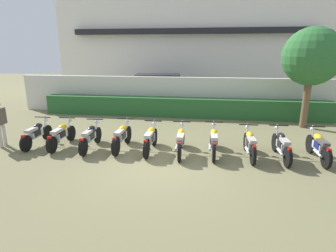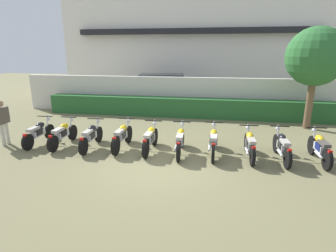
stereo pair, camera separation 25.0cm
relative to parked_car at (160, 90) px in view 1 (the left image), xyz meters
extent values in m
plane|color=olive|center=(1.66, -9.33, -0.94)|extent=(60.00, 60.00, 0.00)
cube|color=white|center=(1.66, 5.44, 3.18)|extent=(18.99, 6.00, 8.23)
cube|color=black|center=(1.66, 2.19, 3.59)|extent=(15.95, 0.50, 0.36)
cube|color=silver|center=(1.66, -2.42, 0.04)|extent=(18.04, 0.30, 1.95)
cube|color=#28602D|center=(1.66, -3.12, -0.45)|extent=(14.43, 0.70, 0.97)
cube|color=black|center=(0.05, 0.01, -0.20)|extent=(4.72, 2.47, 1.00)
cube|color=#2D333D|center=(-0.15, -0.02, 0.63)|extent=(2.91, 2.07, 0.65)
cylinder|color=black|center=(1.48, 1.15, -0.60)|extent=(0.70, 0.31, 0.68)
cylinder|color=black|center=(1.74, -0.69, -0.60)|extent=(0.70, 0.31, 0.68)
cylinder|color=black|center=(-1.64, 0.70, -0.60)|extent=(0.70, 0.31, 0.68)
cylinder|color=black|center=(-1.38, -1.13, -0.60)|extent=(0.70, 0.31, 0.68)
cylinder|color=brown|center=(7.16, -4.33, 0.17)|extent=(0.29, 0.29, 2.20)
sphere|color=#2D6B33|center=(7.16, -4.33, 2.11)|extent=(2.40, 2.40, 2.40)
cylinder|color=black|center=(-3.03, -7.60, -0.65)|extent=(0.10, 0.57, 0.56)
cylinder|color=black|center=(-3.01, -8.89, -0.65)|extent=(0.10, 0.57, 0.56)
cube|color=silver|center=(-3.02, -8.30, -0.50)|extent=(0.21, 0.60, 0.22)
ellipsoid|color=black|center=(-3.02, -8.13, -0.27)|extent=(0.23, 0.44, 0.22)
cube|color=#B2ADA3|center=(-3.01, -8.53, -0.29)|extent=(0.21, 0.52, 0.10)
cube|color=red|center=(-3.00, -8.99, -0.37)|extent=(0.10, 0.08, 0.08)
cylinder|color=silver|center=(-3.03, -7.69, -0.33)|extent=(0.05, 0.23, 0.65)
cylinder|color=black|center=(-3.03, -7.78, -0.01)|extent=(0.60, 0.05, 0.04)
sphere|color=silver|center=(-3.03, -7.58, -0.15)|extent=(0.14, 0.14, 0.14)
cylinder|color=silver|center=(-3.13, -8.55, -0.63)|extent=(0.08, 0.55, 0.07)
cube|color=black|center=(-3.02, -8.35, -0.45)|extent=(0.25, 0.36, 0.20)
cylinder|color=black|center=(-2.08, -7.59, -0.65)|extent=(0.09, 0.58, 0.58)
cylinder|color=black|center=(-2.06, -8.91, -0.65)|extent=(0.09, 0.58, 0.58)
cube|color=silver|center=(-2.07, -8.30, -0.50)|extent=(0.20, 0.60, 0.22)
ellipsoid|color=yellow|center=(-2.07, -8.13, -0.27)|extent=(0.22, 0.44, 0.22)
cube|color=beige|center=(-2.07, -8.53, -0.29)|extent=(0.20, 0.52, 0.10)
cube|color=red|center=(-2.06, -9.01, -0.37)|extent=(0.10, 0.08, 0.08)
cylinder|color=silver|center=(-2.07, -7.68, -0.33)|extent=(0.05, 0.23, 0.65)
cylinder|color=black|center=(-2.07, -7.77, -0.01)|extent=(0.60, 0.04, 0.04)
sphere|color=silver|center=(-2.08, -7.57, -0.15)|extent=(0.14, 0.14, 0.14)
cylinder|color=silver|center=(-2.19, -8.55, -0.63)|extent=(0.07, 0.55, 0.07)
cube|color=black|center=(-2.07, -8.35, -0.45)|extent=(0.24, 0.36, 0.20)
cylinder|color=black|center=(-1.00, -7.66, -0.65)|extent=(0.12, 0.59, 0.58)
cylinder|color=black|center=(-0.93, -8.98, -0.65)|extent=(0.12, 0.59, 0.58)
cube|color=silver|center=(-0.96, -8.37, -0.50)|extent=(0.23, 0.61, 0.22)
ellipsoid|color=black|center=(-0.97, -8.20, -0.27)|extent=(0.24, 0.45, 0.22)
cube|color=#B2ADA3|center=(-0.95, -8.60, -0.29)|extent=(0.22, 0.53, 0.10)
cube|color=red|center=(-0.93, -9.08, -0.37)|extent=(0.10, 0.08, 0.08)
cylinder|color=silver|center=(-0.99, -7.75, -0.33)|extent=(0.06, 0.23, 0.65)
cylinder|color=black|center=(-0.99, -7.84, -0.01)|extent=(0.60, 0.06, 0.04)
sphere|color=silver|center=(-1.00, -7.64, -0.15)|extent=(0.14, 0.14, 0.14)
cylinder|color=silver|center=(-1.07, -8.62, -0.63)|extent=(0.09, 0.55, 0.07)
cube|color=black|center=(-0.96, -8.42, -0.45)|extent=(0.26, 0.37, 0.20)
cylinder|color=black|center=(0.11, -7.53, -0.62)|extent=(0.10, 0.63, 0.63)
cylinder|color=black|center=(0.10, -8.82, -0.62)|extent=(0.10, 0.63, 0.63)
cube|color=silver|center=(0.10, -8.23, -0.47)|extent=(0.21, 0.60, 0.22)
ellipsoid|color=yellow|center=(0.11, -8.06, -0.24)|extent=(0.22, 0.44, 0.22)
cube|color=#B2ADA3|center=(0.10, -8.46, -0.26)|extent=(0.21, 0.52, 0.10)
cube|color=red|center=(0.10, -8.92, -0.34)|extent=(0.10, 0.08, 0.08)
cylinder|color=silver|center=(0.11, -7.62, -0.30)|extent=(0.05, 0.23, 0.65)
cylinder|color=black|center=(0.11, -7.71, 0.02)|extent=(0.60, 0.04, 0.04)
sphere|color=silver|center=(0.11, -7.51, -0.12)|extent=(0.14, 0.14, 0.14)
cylinder|color=silver|center=(-0.02, -8.48, -0.60)|extent=(0.08, 0.55, 0.07)
cube|color=black|center=(0.10, -8.28, -0.42)|extent=(0.24, 0.36, 0.20)
cylinder|color=black|center=(1.13, -7.66, -0.63)|extent=(0.10, 0.62, 0.62)
cylinder|color=black|center=(1.12, -8.89, -0.63)|extent=(0.10, 0.62, 0.62)
cube|color=silver|center=(1.12, -8.32, -0.48)|extent=(0.21, 0.60, 0.22)
ellipsoid|color=yellow|center=(1.12, -8.15, -0.25)|extent=(0.22, 0.44, 0.22)
cube|color=beige|center=(1.12, -8.55, -0.27)|extent=(0.20, 0.52, 0.10)
cube|color=red|center=(1.11, -8.99, -0.35)|extent=(0.10, 0.08, 0.08)
cylinder|color=silver|center=(1.13, -7.75, -0.31)|extent=(0.05, 0.23, 0.65)
cylinder|color=black|center=(1.13, -7.84, 0.01)|extent=(0.60, 0.04, 0.04)
sphere|color=silver|center=(1.13, -7.64, -0.13)|extent=(0.14, 0.14, 0.14)
cylinder|color=silver|center=(1.00, -8.57, -0.61)|extent=(0.08, 0.55, 0.07)
cube|color=black|center=(1.12, -8.37, -0.43)|extent=(0.24, 0.36, 0.20)
cylinder|color=black|center=(2.11, -7.65, -0.62)|extent=(0.12, 0.63, 0.63)
cylinder|color=black|center=(2.17, -8.98, -0.62)|extent=(0.12, 0.63, 0.63)
cube|color=silver|center=(2.14, -8.36, -0.47)|extent=(0.23, 0.61, 0.22)
ellipsoid|color=yellow|center=(2.13, -8.19, -0.24)|extent=(0.24, 0.45, 0.22)
cube|color=beige|center=(2.15, -8.59, -0.26)|extent=(0.22, 0.53, 0.10)
cube|color=red|center=(2.17, -9.08, -0.34)|extent=(0.10, 0.08, 0.08)
cylinder|color=silver|center=(2.11, -7.74, -0.30)|extent=(0.06, 0.23, 0.65)
cylinder|color=black|center=(2.12, -7.83, 0.02)|extent=(0.60, 0.06, 0.04)
sphere|color=silver|center=(2.11, -7.63, -0.12)|extent=(0.14, 0.14, 0.14)
cylinder|color=silver|center=(2.03, -8.62, -0.60)|extent=(0.09, 0.55, 0.07)
cube|color=black|center=(2.14, -8.41, -0.42)|extent=(0.26, 0.37, 0.20)
cylinder|color=black|center=(3.19, -7.54, -0.62)|extent=(0.10, 0.63, 0.63)
cylinder|color=black|center=(3.20, -8.87, -0.62)|extent=(0.10, 0.63, 0.63)
cube|color=silver|center=(3.19, -8.25, -0.47)|extent=(0.21, 0.60, 0.22)
ellipsoid|color=yellow|center=(3.19, -8.08, -0.24)|extent=(0.22, 0.44, 0.22)
cube|color=beige|center=(3.20, -8.48, -0.26)|extent=(0.21, 0.52, 0.10)
cube|color=red|center=(3.20, -8.97, -0.34)|extent=(0.10, 0.08, 0.08)
cylinder|color=silver|center=(3.19, -7.63, -0.30)|extent=(0.05, 0.23, 0.65)
cylinder|color=black|center=(3.19, -7.72, 0.02)|extent=(0.60, 0.04, 0.04)
sphere|color=silver|center=(3.19, -7.52, -0.12)|extent=(0.14, 0.14, 0.14)
cylinder|color=silver|center=(3.08, -8.51, -0.60)|extent=(0.08, 0.55, 0.07)
cube|color=black|center=(3.20, -8.30, -0.42)|extent=(0.24, 0.36, 0.20)
cylinder|color=black|center=(4.30, -7.69, -0.63)|extent=(0.11, 0.61, 0.61)
cylinder|color=black|center=(4.34, -8.91, -0.63)|extent=(0.11, 0.61, 0.61)
cube|color=silver|center=(4.32, -8.35, -0.48)|extent=(0.22, 0.61, 0.22)
ellipsoid|color=yellow|center=(4.32, -8.18, -0.25)|extent=(0.24, 0.45, 0.22)
cube|color=#B2ADA3|center=(4.33, -8.58, -0.27)|extent=(0.22, 0.53, 0.10)
cube|color=red|center=(4.35, -9.01, -0.35)|extent=(0.10, 0.08, 0.08)
cylinder|color=silver|center=(4.30, -7.78, -0.31)|extent=(0.06, 0.23, 0.65)
cylinder|color=black|center=(4.30, -7.87, 0.01)|extent=(0.60, 0.06, 0.04)
sphere|color=silver|center=(4.30, -7.67, -0.13)|extent=(0.14, 0.14, 0.14)
cylinder|color=silver|center=(4.21, -8.60, -0.61)|extent=(0.09, 0.55, 0.07)
cube|color=black|center=(4.32, -8.40, -0.43)|extent=(0.25, 0.37, 0.20)
cylinder|color=black|center=(5.25, -7.62, -0.63)|extent=(0.11, 0.61, 0.61)
cylinder|color=black|center=(5.31, -8.95, -0.63)|extent=(0.11, 0.61, 0.61)
cube|color=silver|center=(5.28, -8.33, -0.48)|extent=(0.22, 0.61, 0.22)
ellipsoid|color=black|center=(5.28, -8.16, -0.25)|extent=(0.24, 0.45, 0.22)
cube|color=#B2ADA3|center=(5.29, -8.56, -0.27)|extent=(0.22, 0.53, 0.10)
cube|color=red|center=(5.31, -9.05, -0.35)|extent=(0.10, 0.08, 0.08)
cylinder|color=silver|center=(5.26, -7.71, -0.31)|extent=(0.06, 0.23, 0.65)
cylinder|color=black|center=(5.26, -7.80, 0.01)|extent=(0.60, 0.06, 0.04)
sphere|color=silver|center=(5.25, -7.60, -0.13)|extent=(0.14, 0.14, 0.14)
cylinder|color=silver|center=(5.17, -8.59, -0.61)|extent=(0.09, 0.55, 0.07)
cube|color=black|center=(5.28, -8.38, -0.43)|extent=(0.25, 0.37, 0.20)
cylinder|color=black|center=(6.36, -7.61, -0.63)|extent=(0.10, 0.61, 0.61)
cylinder|color=black|center=(6.38, -8.87, -0.63)|extent=(0.10, 0.61, 0.61)
cube|color=silver|center=(6.37, -8.29, -0.48)|extent=(0.21, 0.60, 0.22)
ellipsoid|color=yellow|center=(6.37, -8.12, -0.25)|extent=(0.23, 0.44, 0.22)
cube|color=#4C4742|center=(6.37, -8.52, -0.27)|extent=(0.21, 0.52, 0.10)
cube|color=red|center=(6.38, -8.97, -0.35)|extent=(0.10, 0.08, 0.08)
cylinder|color=silver|center=(6.36, -7.70, -0.31)|extent=(0.05, 0.23, 0.65)
cylinder|color=black|center=(6.37, -7.79, 0.01)|extent=(0.60, 0.04, 0.04)
sphere|color=silver|center=(6.36, -7.59, -0.13)|extent=(0.14, 0.14, 0.14)
cylinder|color=silver|center=(6.25, -8.54, -0.61)|extent=(0.08, 0.55, 0.07)
cube|color=navy|center=(6.37, -8.34, -0.43)|extent=(0.24, 0.36, 0.20)
cylinder|color=beige|center=(-4.17, -8.43, -0.54)|extent=(0.13, 0.13, 0.80)
cylinder|color=beige|center=(-4.17, -8.64, -0.54)|extent=(0.13, 0.13, 0.80)
cylinder|color=brown|center=(-4.17, -8.25, 0.16)|extent=(0.09, 0.09, 0.54)
camera|label=1|loc=(2.96, -16.72, 2.33)|focal=29.15mm
camera|label=2|loc=(3.21, -16.68, 2.33)|focal=29.15mm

